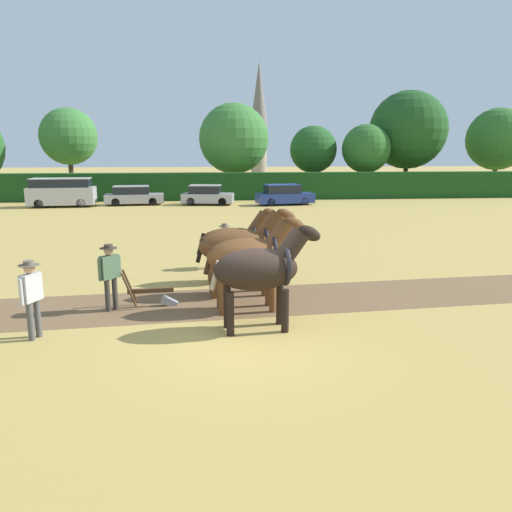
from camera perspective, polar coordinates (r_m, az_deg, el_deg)
ground_plane at (r=11.53m, az=-0.98°, el=-9.36°), size 240.00×240.00×0.00m
plowed_furrow_strip at (r=14.39m, az=-22.38°, el=-5.89°), size 34.33×5.57×0.01m
hedgerow at (r=43.54m, az=-4.51°, el=7.95°), size 68.91×1.37×2.32m
tree_left at (r=50.66m, az=-20.64°, el=12.65°), size 5.23×5.23×8.07m
tree_center_left at (r=46.83m, az=-2.54°, el=13.24°), size 6.37×6.37×8.42m
tree_center at (r=49.01m, az=6.56°, el=11.98°), size 4.47×4.47×6.51m
tree_center_right at (r=48.50m, az=12.48°, el=11.87°), size 4.50×4.50×6.59m
tree_right at (r=52.09m, az=16.99°, el=13.60°), size 7.47×7.47×9.86m
tree_far_right at (r=55.99m, az=25.91°, el=11.92°), size 6.05×6.05×8.31m
church_spire at (r=80.44m, az=0.35°, el=15.52°), size 2.69×2.69×17.48m
draft_horse_lead_left at (r=11.65m, az=0.52°, el=-1.48°), size 2.71×1.19×2.57m
draft_horse_lead_right at (r=13.10m, az=-0.68°, el=0.02°), size 2.77×1.18×2.57m
draft_horse_trail_left at (r=14.57m, az=-1.62°, el=1.20°), size 3.02×1.20×2.61m
draft_horse_trail_right at (r=16.06m, az=-2.41°, el=1.82°), size 2.78×1.02×2.45m
plow at (r=13.96m, az=-11.44°, el=-4.41°), size 1.51×0.49×1.13m
farmer_at_plow at (r=13.69m, az=-16.36°, el=-1.72°), size 0.52×0.52×1.80m
farmer_beside_team at (r=18.06m, az=-3.61°, el=1.57°), size 0.41×0.64×1.63m
farmer_onlooker_left at (r=12.25m, az=-24.28°, el=-3.84°), size 0.46×0.65×1.81m
parked_van at (r=40.64m, az=-21.32°, el=6.81°), size 4.93×2.24×2.16m
parked_car_left at (r=40.35m, az=-13.82°, el=6.70°), size 4.62×2.11×1.49m
parked_car_center_left at (r=39.59m, az=-5.62°, el=6.93°), size 4.19×2.36×1.55m
parked_car_center at (r=39.31m, az=3.23°, el=6.96°), size 4.65×2.45×1.60m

